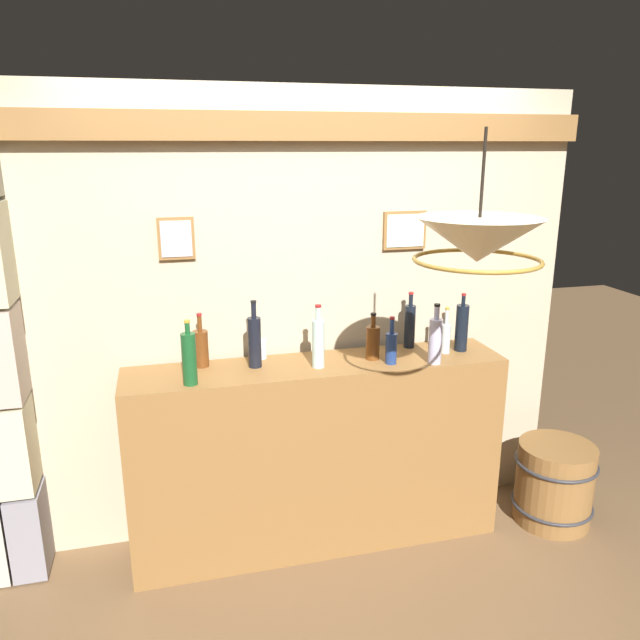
{
  "coord_description": "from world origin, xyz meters",
  "views": [
    {
      "loc": [
        -0.74,
        -2.1,
        2.14
      ],
      "look_at": [
        0.0,
        0.77,
        1.3
      ],
      "focal_mm": 34.56,
      "sensor_mm": 36.0,
      "label": 1
    }
  ],
  "objects_px": {
    "liquor_bottle_rum": "(201,347)",
    "liquor_bottle_scotch": "(410,325)",
    "liquor_bottle_rye": "(435,340)",
    "pendant_lamp": "(478,242)",
    "liquor_bottle_bourbon": "(318,342)",
    "liquor_bottle_vodka": "(462,327)",
    "liquor_bottle_amaro": "(373,342)",
    "wooden_barrel": "(554,483)",
    "liquor_bottle_tequila": "(391,347)",
    "glass_tumbler_rocks": "(261,349)",
    "liquor_bottle_sherry": "(189,358)",
    "liquor_bottle_whiskey": "(255,341)",
    "liquor_bottle_port": "(446,337)"
  },
  "relations": [
    {
      "from": "liquor_bottle_tequila",
      "to": "liquor_bottle_bourbon",
      "type": "distance_m",
      "value": 0.38
    },
    {
      "from": "glass_tumbler_rocks",
      "to": "liquor_bottle_sherry",
      "type": "bearing_deg",
      "value": -143.74
    },
    {
      "from": "liquor_bottle_rum",
      "to": "liquor_bottle_rye",
      "type": "bearing_deg",
      "value": -12.22
    },
    {
      "from": "liquor_bottle_port",
      "to": "liquor_bottle_tequila",
      "type": "distance_m",
      "value": 0.36
    },
    {
      "from": "liquor_bottle_rum",
      "to": "liquor_bottle_scotch",
      "type": "bearing_deg",
      "value": 1.09
    },
    {
      "from": "liquor_bottle_whiskey",
      "to": "liquor_bottle_tequila",
      "type": "relative_size",
      "value": 1.39
    },
    {
      "from": "liquor_bottle_tequila",
      "to": "glass_tumbler_rocks",
      "type": "relative_size",
      "value": 2.4
    },
    {
      "from": "liquor_bottle_port",
      "to": "liquor_bottle_sherry",
      "type": "xyz_separation_m",
      "value": [
        -1.37,
        -0.12,
        0.04
      ]
    },
    {
      "from": "liquor_bottle_sherry",
      "to": "glass_tumbler_rocks",
      "type": "relative_size",
      "value": 3.03
    },
    {
      "from": "liquor_bottle_scotch",
      "to": "liquor_bottle_whiskey",
      "type": "distance_m",
      "value": 0.89
    },
    {
      "from": "liquor_bottle_rye",
      "to": "glass_tumbler_rocks",
      "type": "distance_m",
      "value": 0.91
    },
    {
      "from": "liquor_bottle_scotch",
      "to": "liquor_bottle_rye",
      "type": "distance_m",
      "value": 0.28
    },
    {
      "from": "liquor_bottle_scotch",
      "to": "pendant_lamp",
      "type": "height_order",
      "value": "pendant_lamp"
    },
    {
      "from": "liquor_bottle_sherry",
      "to": "liquor_bottle_tequila",
      "type": "bearing_deg",
      "value": 1.9
    },
    {
      "from": "liquor_bottle_port",
      "to": "glass_tumbler_rocks",
      "type": "height_order",
      "value": "liquor_bottle_port"
    },
    {
      "from": "liquor_bottle_rum",
      "to": "wooden_barrel",
      "type": "bearing_deg",
      "value": -8.1
    },
    {
      "from": "liquor_bottle_bourbon",
      "to": "glass_tumbler_rocks",
      "type": "distance_m",
      "value": 0.34
    },
    {
      "from": "liquor_bottle_rye",
      "to": "liquor_bottle_whiskey",
      "type": "relative_size",
      "value": 0.91
    },
    {
      "from": "liquor_bottle_sherry",
      "to": "liquor_bottle_bourbon",
      "type": "xyz_separation_m",
      "value": [
        0.65,
        0.08,
        0.0
      ]
    },
    {
      "from": "glass_tumbler_rocks",
      "to": "pendant_lamp",
      "type": "height_order",
      "value": "pendant_lamp"
    },
    {
      "from": "liquor_bottle_scotch",
      "to": "liquor_bottle_whiskey",
      "type": "relative_size",
      "value": 0.91
    },
    {
      "from": "wooden_barrel",
      "to": "liquor_bottle_rye",
      "type": "bearing_deg",
      "value": 178.15
    },
    {
      "from": "liquor_bottle_vodka",
      "to": "pendant_lamp",
      "type": "xyz_separation_m",
      "value": [
        -0.43,
        -0.89,
        0.62
      ]
    },
    {
      "from": "wooden_barrel",
      "to": "liquor_bottle_whiskey",
      "type": "bearing_deg",
      "value": 173.19
    },
    {
      "from": "pendant_lamp",
      "to": "liquor_bottle_scotch",
      "type": "bearing_deg",
      "value": 80.22
    },
    {
      "from": "liquor_bottle_port",
      "to": "liquor_bottle_whiskey",
      "type": "xyz_separation_m",
      "value": [
        -1.04,
        0.04,
        0.05
      ]
    },
    {
      "from": "liquor_bottle_amaro",
      "to": "liquor_bottle_bourbon",
      "type": "relative_size",
      "value": 0.77
    },
    {
      "from": "liquor_bottle_rye",
      "to": "liquor_bottle_bourbon",
      "type": "xyz_separation_m",
      "value": [
        -0.6,
        0.09,
        0.01
      ]
    },
    {
      "from": "liquor_bottle_whiskey",
      "to": "liquor_bottle_rum",
      "type": "distance_m",
      "value": 0.28
    },
    {
      "from": "liquor_bottle_sherry",
      "to": "liquor_bottle_rum",
      "type": "xyz_separation_m",
      "value": [
        0.07,
        0.24,
        -0.03
      ]
    },
    {
      "from": "liquor_bottle_sherry",
      "to": "liquor_bottle_tequila",
      "type": "xyz_separation_m",
      "value": [
        1.02,
        0.03,
        -0.04
      ]
    },
    {
      "from": "liquor_bottle_rye",
      "to": "pendant_lamp",
      "type": "xyz_separation_m",
      "value": [
        -0.2,
        -0.73,
        0.62
      ]
    },
    {
      "from": "liquor_bottle_rye",
      "to": "liquor_bottle_amaro",
      "type": "xyz_separation_m",
      "value": [
        -0.29,
        0.14,
        -0.03
      ]
    },
    {
      "from": "liquor_bottle_whiskey",
      "to": "liquor_bottle_sherry",
      "type": "distance_m",
      "value": 0.37
    },
    {
      "from": "liquor_bottle_sherry",
      "to": "glass_tumbler_rocks",
      "type": "distance_m",
      "value": 0.48
    },
    {
      "from": "liquor_bottle_port",
      "to": "wooden_barrel",
      "type": "xyz_separation_m",
      "value": [
        0.67,
        -0.16,
        -0.9
      ]
    },
    {
      "from": "liquor_bottle_amaro",
      "to": "liquor_bottle_rye",
      "type": "bearing_deg",
      "value": -26.18
    },
    {
      "from": "liquor_bottle_vodka",
      "to": "liquor_bottle_rum",
      "type": "distance_m",
      "value": 1.41
    },
    {
      "from": "liquor_bottle_vodka",
      "to": "wooden_barrel",
      "type": "relative_size",
      "value": 0.67
    },
    {
      "from": "liquor_bottle_scotch",
      "to": "liquor_bottle_port",
      "type": "distance_m",
      "value": 0.21
    },
    {
      "from": "pendant_lamp",
      "to": "liquor_bottle_rum",
      "type": "bearing_deg",
      "value": 134.61
    },
    {
      "from": "liquor_bottle_bourbon",
      "to": "liquor_bottle_vodka",
      "type": "bearing_deg",
      "value": 4.06
    },
    {
      "from": "pendant_lamp",
      "to": "liquor_bottle_vodka",
      "type": "bearing_deg",
      "value": 64.24
    },
    {
      "from": "liquor_bottle_port",
      "to": "glass_tumbler_rocks",
      "type": "relative_size",
      "value": 2.45
    },
    {
      "from": "pendant_lamp",
      "to": "wooden_barrel",
      "type": "distance_m",
      "value": 1.98
    },
    {
      "from": "glass_tumbler_rocks",
      "to": "liquor_bottle_rum",
      "type": "bearing_deg",
      "value": -171.94
    },
    {
      "from": "liquor_bottle_vodka",
      "to": "liquor_bottle_sherry",
      "type": "relative_size",
      "value": 1.02
    },
    {
      "from": "liquor_bottle_whiskey",
      "to": "liquor_bottle_vodka",
      "type": "relative_size",
      "value": 1.08
    },
    {
      "from": "liquor_bottle_vodka",
      "to": "wooden_barrel",
      "type": "xyz_separation_m",
      "value": [
        0.57,
        -0.18,
        -0.94
      ]
    },
    {
      "from": "liquor_bottle_tequila",
      "to": "liquor_bottle_whiskey",
      "type": "bearing_deg",
      "value": 169.56
    }
  ]
}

